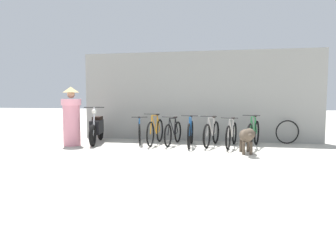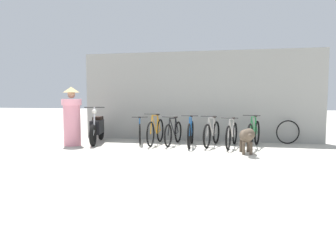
% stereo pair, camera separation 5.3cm
% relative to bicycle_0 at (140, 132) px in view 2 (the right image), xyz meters
% --- Properties ---
extents(ground_plane, '(60.00, 60.00, 0.00)m').
position_rel_bicycle_0_xyz_m(ground_plane, '(1.63, -2.59, -0.34)').
color(ground_plane, '#B7B2A5').
extents(shop_wall_back, '(7.59, 0.20, 2.82)m').
position_rel_bicycle_0_xyz_m(shop_wall_back, '(1.63, 1.05, 1.07)').
color(shop_wall_back, gray).
rests_on(shop_wall_back, ground).
extents(bicycle_0, '(0.59, 1.52, 0.82)m').
position_rel_bicycle_0_xyz_m(bicycle_0, '(0.00, 0.00, 0.00)').
color(bicycle_0, black).
rests_on(bicycle_0, ground).
extents(bicycle_1, '(0.46, 1.76, 0.92)m').
position_rel_bicycle_0_xyz_m(bicycle_1, '(0.52, -0.09, 0.03)').
color(bicycle_1, black).
rests_on(bicycle_1, ground).
extents(bicycle_2, '(0.46, 1.64, 0.84)m').
position_rel_bicycle_0_xyz_m(bicycle_2, '(1.05, -0.07, 0.00)').
color(bicycle_2, black).
rests_on(bicycle_2, ground).
extents(bicycle_3, '(0.46, 1.68, 0.90)m').
position_rel_bicycle_0_xyz_m(bicycle_3, '(1.58, -0.25, 0.02)').
color(bicycle_3, black).
rests_on(bicycle_3, ground).
extents(bicycle_4, '(0.47, 1.65, 0.87)m').
position_rel_bicycle_0_xyz_m(bicycle_4, '(2.16, -0.07, 0.01)').
color(bicycle_4, black).
rests_on(bicycle_4, ground).
extents(bicycle_5, '(0.46, 1.71, 0.85)m').
position_rel_bicycle_0_xyz_m(bicycle_5, '(2.72, -0.18, 0.00)').
color(bicycle_5, black).
rests_on(bicycle_5, ground).
extents(bicycle_6, '(0.53, 1.74, 0.92)m').
position_rel_bicycle_0_xyz_m(bicycle_6, '(3.32, -0.11, 0.03)').
color(bicycle_6, black).
rests_on(bicycle_6, ground).
extents(motorcycle, '(0.69, 1.98, 1.11)m').
position_rel_bicycle_0_xyz_m(motorcycle, '(-1.28, -0.20, 0.10)').
color(motorcycle, black).
rests_on(motorcycle, ground).
extents(stray_dog, '(0.42, 1.25, 0.66)m').
position_rel_bicycle_0_xyz_m(stray_dog, '(3.10, -1.24, 0.09)').
color(stray_dog, '#4C3F33').
rests_on(stray_dog, ground).
extents(person_in_robes, '(0.79, 0.79, 1.68)m').
position_rel_bicycle_0_xyz_m(person_in_robes, '(-1.76, -0.84, 0.50)').
color(person_in_robes, pink).
rests_on(person_in_robes, ground).
extents(spare_tire_left, '(0.70, 0.20, 0.71)m').
position_rel_bicycle_0_xyz_m(spare_tire_left, '(4.34, 0.79, 0.01)').
color(spare_tire_left, black).
rests_on(spare_tire_left, ground).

